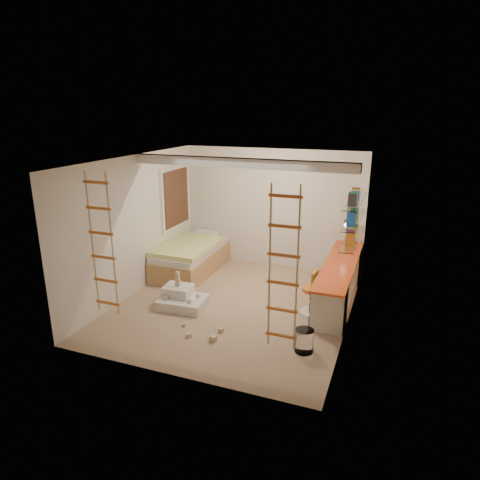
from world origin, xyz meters
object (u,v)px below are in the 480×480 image
at_px(bed, 191,257).
at_px(swivel_chair, 314,298).
at_px(desk, 339,280).
at_px(play_platform, 182,299).

xyz_separation_m(bed, swivel_chair, (2.88, -1.05, -0.04)).
distance_m(desk, play_platform, 2.87).
bearing_deg(desk, swivel_chair, -114.94).
bearing_deg(play_platform, desk, 25.39).
relative_size(desk, swivel_chair, 3.51).
xyz_separation_m(desk, swivel_chair, (-0.32, -0.68, -0.11)).
xyz_separation_m(desk, bed, (-3.20, 0.36, -0.07)).
bearing_deg(desk, play_platform, -154.61).
relative_size(desk, bed, 1.40).
bearing_deg(swivel_chair, bed, 160.05).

